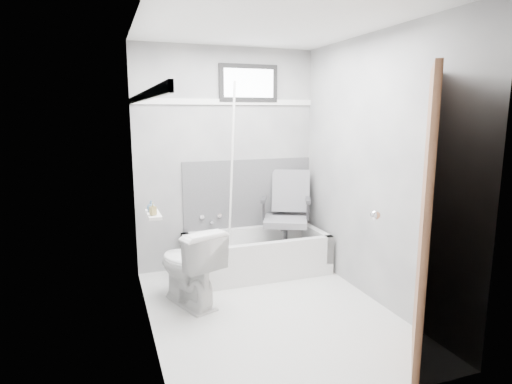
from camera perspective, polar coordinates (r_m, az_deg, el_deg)
name	(u,v)px	position (r m, az deg, el deg)	size (l,w,h in m)	color
floor	(270,312)	(3.86, 1.83, -15.66)	(2.60, 2.60, 0.00)	white
ceiling	(271,21)	(3.54, 2.07, 21.85)	(2.60, 2.60, 0.00)	silver
wall_back	(227,159)	(4.73, -3.92, 4.36)	(2.00, 0.02, 2.40)	slate
wall_front	(360,208)	(2.37, 13.70, -2.10)	(2.00, 0.02, 2.40)	slate
wall_left	(145,182)	(3.27, -14.55, 1.31)	(0.02, 2.60, 2.40)	slate
wall_right	(374,170)	(3.98, 15.45, 2.86)	(0.02, 2.60, 2.40)	slate
bathtub	(256,253)	(4.66, 0.03, -8.20)	(1.50, 0.70, 0.42)	silver
office_chair	(286,215)	(4.73, 3.97, -3.06)	(0.55, 0.55, 0.95)	#5D5C60
toilet	(189,266)	(3.93, -8.95, -9.72)	(0.40, 0.72, 0.71)	white
door	(491,227)	(3.07, 28.83, -4.10)	(0.78, 0.78, 2.00)	brown
window	(248,83)	(4.77, -1.02, 14.31)	(0.66, 0.04, 0.40)	black
backerboard	(249,194)	(4.85, -0.99, -0.23)	(1.50, 0.02, 0.78)	#4C4C4F
trim_back	(226,102)	(4.69, -3.97, 11.90)	(2.00, 0.02, 0.06)	white
trim_left	(143,96)	(3.24, -14.83, 12.22)	(0.02, 2.60, 0.06)	white
pole	(232,176)	(4.51, -3.28, 2.16)	(0.02, 0.02, 1.95)	white
shelf	(153,214)	(3.54, -13.52, -2.93)	(0.10, 0.32, 0.03)	white
soap_bottle_a	(153,209)	(3.44, -13.58, -2.17)	(0.04, 0.04, 0.10)	#9F8E4F
soap_bottle_b	(151,206)	(3.58, -13.83, -1.80)	(0.07, 0.07, 0.09)	slate
faucet	(211,219)	(4.76, -6.04, -3.57)	(0.26, 0.10, 0.16)	silver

